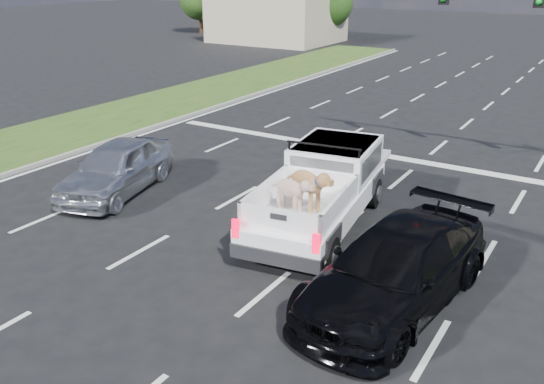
{
  "coord_description": "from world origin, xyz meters",
  "views": [
    {
      "loc": [
        7.3,
        -8.61,
        6.28
      ],
      "look_at": [
        0.69,
        2.0,
        1.35
      ],
      "focal_mm": 38.0,
      "sensor_mm": 36.0,
      "label": 1
    }
  ],
  "objects": [
    {
      "name": "ground",
      "position": [
        0.0,
        0.0,
        0.0
      ],
      "size": [
        160.0,
        160.0,
        0.0
      ],
      "primitive_type": "plane",
      "color": "black",
      "rests_on": "ground"
    },
    {
      "name": "black_coupe",
      "position": [
        4.12,
        1.07,
        0.78
      ],
      "size": [
        2.81,
        5.58,
        1.55
      ],
      "primitive_type": "imported",
      "rotation": [
        0.0,
        0.0,
        -0.12
      ],
      "color": "black",
      "rests_on": "ground"
    },
    {
      "name": "grass_median_left",
      "position": [
        -11.5,
        6.0,
        0.05
      ],
      "size": [
        5.0,
        60.0,
        0.1
      ],
      "primitive_type": "cube",
      "color": "#204515",
      "rests_on": "ground"
    },
    {
      "name": "pickup_truck",
      "position": [
        1.16,
        3.65,
        1.01
      ],
      "size": [
        2.9,
        6.0,
        2.16
      ],
      "rotation": [
        0.0,
        0.0,
        0.15
      ],
      "color": "black",
      "rests_on": "ground"
    },
    {
      "name": "curb_left",
      "position": [
        -9.05,
        6.0,
        0.07
      ],
      "size": [
        0.15,
        60.0,
        0.14
      ],
      "primitive_type": "cube",
      "color": "gray",
      "rests_on": "ground"
    },
    {
      "name": "silver_sedan",
      "position": [
        -5.0,
        2.51,
        0.77
      ],
      "size": [
        2.88,
        4.8,
        1.53
      ],
      "primitive_type": "imported",
      "rotation": [
        0.0,
        0.0,
        0.25
      ],
      "color": "silver",
      "rests_on": "ground"
    },
    {
      "name": "tree_far_b",
      "position": [
        -24.0,
        38.0,
        3.29
      ],
      "size": [
        4.2,
        4.2,
        5.4
      ],
      "color": "#332114",
      "rests_on": "ground"
    },
    {
      "name": "tree_far_c",
      "position": [
        -16.0,
        38.0,
        3.29
      ],
      "size": [
        4.2,
        4.2,
        5.4
      ],
      "color": "#332114",
      "rests_on": "ground"
    },
    {
      "name": "road_markings",
      "position": [
        0.0,
        6.56,
        0.01
      ],
      "size": [
        17.75,
        60.0,
        0.01
      ],
      "color": "silver",
      "rests_on": "ground"
    },
    {
      "name": "building_left",
      "position": [
        -20.0,
        36.0,
        2.2
      ],
      "size": [
        10.0,
        8.0,
        4.4
      ],
      "primitive_type": "cube",
      "color": "#B7A58C",
      "rests_on": "ground"
    }
  ]
}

